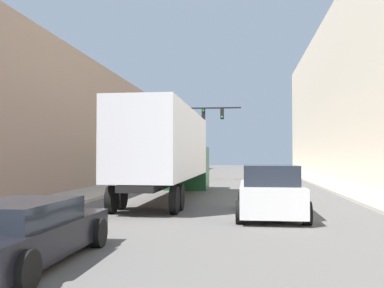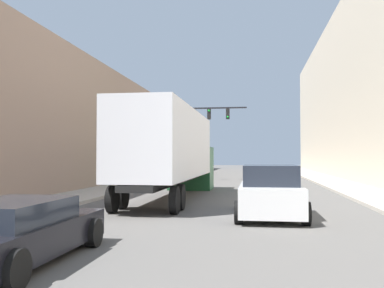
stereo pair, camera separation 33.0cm
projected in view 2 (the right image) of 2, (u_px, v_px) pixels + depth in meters
name	position (u px, v px, depth m)	size (l,w,h in m)	color
sidewalk_right	(340.00, 185.00, 29.91)	(2.81, 80.00, 0.15)	#B2A899
sidewalk_left	(139.00, 183.00, 32.04)	(2.81, 80.00, 0.15)	#B2A899
building_left	(84.00, 129.00, 32.81)	(6.00, 80.00, 8.28)	#997A66
semi_truck	(173.00, 150.00, 20.74)	(2.58, 13.84, 4.16)	silver
sedan_car	(16.00, 232.00, 8.21)	(2.08, 4.50, 1.21)	black
suv_car	(270.00, 192.00, 14.57)	(2.24, 4.92, 1.75)	silver
traffic_signal_gantry	(192.00, 126.00, 36.48)	(6.47, 0.35, 6.45)	black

